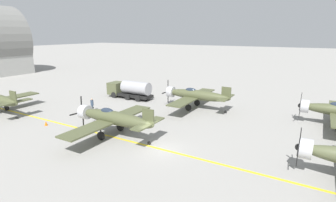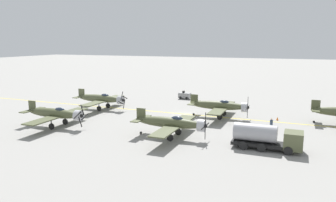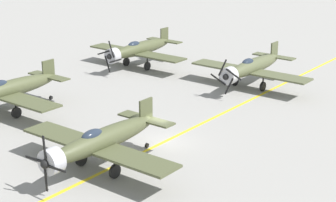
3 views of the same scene
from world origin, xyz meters
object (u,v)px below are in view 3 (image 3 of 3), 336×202
airplane_near_center (251,67)px  airplane_near_right (139,49)px  airplane_mid_right (7,90)px  airplane_mid_center (101,141)px

airplane_near_center → airplane_near_right: airplane_near_right is taller
airplane_near_right → airplane_near_center: bearing=-176.4°
airplane_mid_right → airplane_near_right: airplane_mid_right is taller
airplane_mid_right → airplane_near_right: size_ratio=1.00×
airplane_near_center → airplane_near_right: 13.43m
airplane_mid_right → airplane_near_center: airplane_mid_right is taller
airplane_mid_center → airplane_mid_right: (13.88, -3.18, 0.00)m
airplane_mid_center → airplane_near_right: 26.00m
airplane_near_center → airplane_near_right: size_ratio=1.00×
airplane_mid_right → airplane_near_right: (1.19, -18.01, 0.00)m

